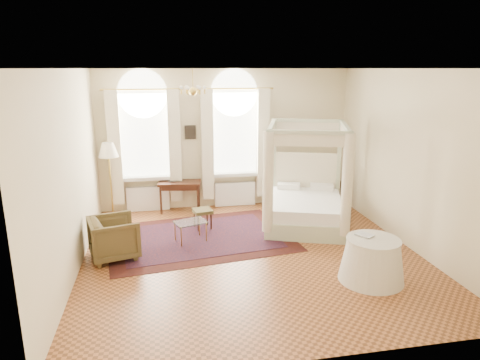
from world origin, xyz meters
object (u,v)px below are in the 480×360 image
(canopy_bed, at_px, (305,203))
(stool, at_px, (203,213))
(side_table, at_px, (372,260))
(floor_lamp, at_px, (108,154))
(writing_desk, at_px, (180,186))
(armchair, at_px, (114,238))
(nightstand, at_px, (330,191))
(coffee_table, at_px, (190,224))

(canopy_bed, bearing_deg, stool, 174.27)
(stool, height_order, side_table, side_table)
(stool, distance_m, floor_lamp, 2.54)
(writing_desk, bearing_deg, floor_lamp, -178.47)
(writing_desk, xyz_separation_m, armchair, (-1.29, -2.36, -0.25))
(nightstand, height_order, side_table, side_table)
(writing_desk, bearing_deg, side_table, -54.84)
(writing_desk, relative_size, stool, 2.38)
(writing_desk, bearing_deg, armchair, -118.66)
(nightstand, bearing_deg, writing_desk, -180.00)
(canopy_bed, xyz_separation_m, stool, (-2.19, 0.22, -0.14))
(canopy_bed, bearing_deg, coffee_table, -170.22)
(coffee_table, height_order, floor_lamp, floor_lamp)
(nightstand, relative_size, side_table, 0.59)
(coffee_table, height_order, side_table, side_table)
(writing_desk, bearing_deg, canopy_bed, -29.22)
(stool, relative_size, side_table, 0.42)
(stool, relative_size, coffee_table, 0.62)
(writing_desk, height_order, coffee_table, writing_desk)
(canopy_bed, distance_m, floor_lamp, 4.48)
(canopy_bed, distance_m, side_table, 2.58)
(writing_desk, distance_m, side_table, 4.91)
(side_table, bearing_deg, stool, 131.02)
(floor_lamp, bearing_deg, side_table, -42.23)
(canopy_bed, bearing_deg, floor_lamp, 161.21)
(nightstand, distance_m, writing_desk, 3.77)
(stool, bearing_deg, side_table, -48.98)
(writing_desk, xyz_separation_m, side_table, (2.82, -4.01, -0.28))
(side_table, bearing_deg, floor_lamp, 137.77)
(armchair, relative_size, coffee_table, 1.18)
(armchair, bearing_deg, stool, -70.87)
(canopy_bed, relative_size, side_table, 2.34)
(canopy_bed, relative_size, coffee_table, 3.46)
(canopy_bed, xyz_separation_m, side_table, (0.23, -2.56, -0.15))
(stool, bearing_deg, writing_desk, 108.27)
(writing_desk, relative_size, armchair, 1.26)
(armchair, distance_m, floor_lamp, 2.58)
(nightstand, bearing_deg, floor_lamp, -179.55)
(writing_desk, relative_size, side_table, 1.00)
(writing_desk, height_order, armchair, armchair)
(writing_desk, distance_m, armchair, 2.71)
(canopy_bed, xyz_separation_m, coffee_table, (-2.49, -0.43, -0.13))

